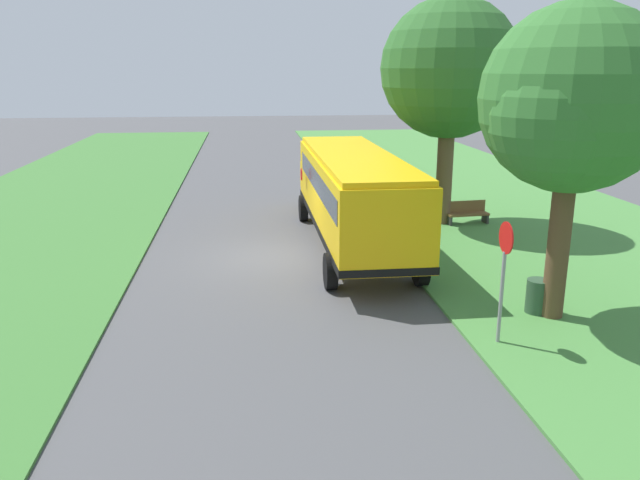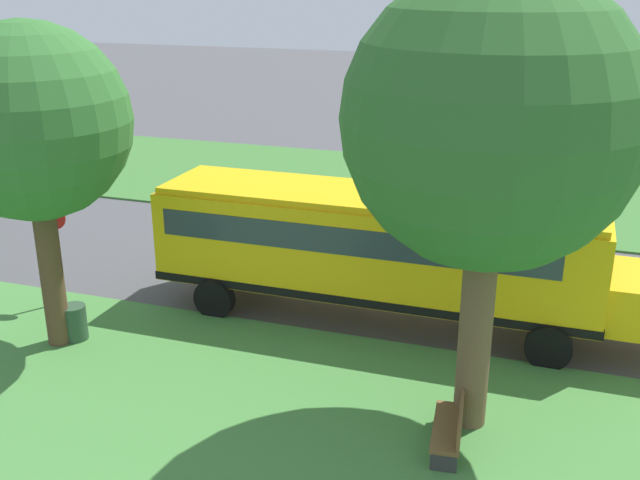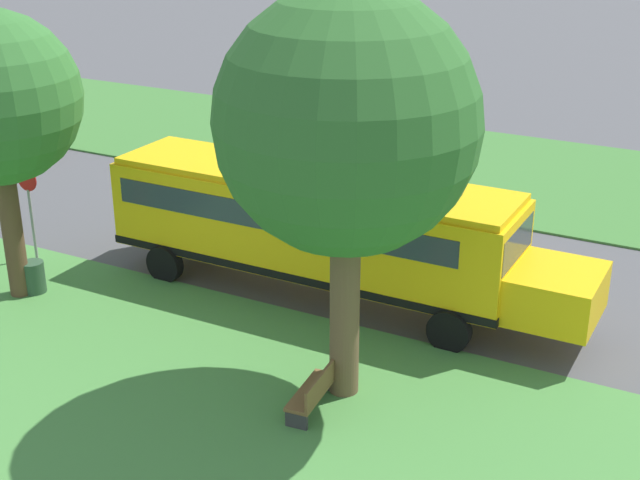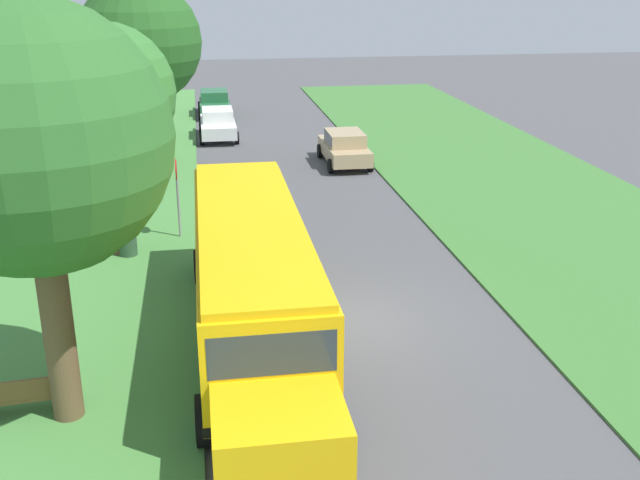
{
  "view_description": "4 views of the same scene",
  "coord_description": "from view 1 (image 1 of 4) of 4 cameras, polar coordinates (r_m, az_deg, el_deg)",
  "views": [
    {
      "loc": [
        0.68,
        18.93,
        5.79
      ],
      "look_at": [
        -1.28,
        2.5,
        1.2
      ],
      "focal_mm": 35.0,
      "sensor_mm": 36.0,
      "label": 1
    },
    {
      "loc": [
        -19.02,
        -4.68,
        8.04
      ],
      "look_at": [
        -0.48,
        1.58,
        1.0
      ],
      "focal_mm": 42.0,
      "sensor_mm": 36.0,
      "label": 2
    },
    {
      "loc": [
        -20.89,
        -10.45,
        9.98
      ],
      "look_at": [
        -1.73,
        -0.28,
        1.01
      ],
      "focal_mm": 50.0,
      "sensor_mm": 36.0,
      "label": 3
    },
    {
      "loc": [
        -3.74,
        -17.14,
        8.59
      ],
      "look_at": [
        -0.47,
        3.08,
        1.14
      ],
      "focal_mm": 42.0,
      "sensor_mm": 36.0,
      "label": 4
    }
  ],
  "objects": [
    {
      "name": "stop_sign",
      "position": [
        13.59,
        16.44,
        -2.52
      ],
      "size": [
        0.08,
        0.68,
        2.74
      ],
      "color": "gray",
      "rests_on": "ground"
    },
    {
      "name": "park_bench",
      "position": [
        24.26,
        13.27,
        2.41
      ],
      "size": [
        1.64,
        0.65,
        0.92
      ],
      "color": "brown",
      "rests_on": "ground"
    },
    {
      "name": "oak_tree_roadside_mid",
      "position": [
        14.77,
        21.89,
        11.41
      ],
      "size": [
        4.12,
        4.12,
        7.19
      ],
      "color": "brown",
      "rests_on": "ground"
    },
    {
      "name": "ground_plane",
      "position": [
        19.81,
        -4.53,
        -1.56
      ],
      "size": [
        120.0,
        120.0,
        0.0
      ],
      "primitive_type": "plane",
      "color": "#4C4C4F"
    },
    {
      "name": "grass_verge",
      "position": [
        22.48,
        21.84,
        -0.47
      ],
      "size": [
        12.0,
        80.0,
        0.08
      ],
      "primitive_type": "cube",
      "color": "#47843D",
      "rests_on": "ground"
    },
    {
      "name": "school_bus",
      "position": [
        20.43,
        2.96,
        4.56
      ],
      "size": [
        2.84,
        12.42,
        3.16
      ],
      "color": "yellow",
      "rests_on": "ground"
    },
    {
      "name": "trash_bin",
      "position": [
        15.94,
        19.27,
        -4.99
      ],
      "size": [
        0.56,
        0.56,
        0.9
      ],
      "primitive_type": "cylinder",
      "color": "#2D4C33",
      "rests_on": "ground"
    },
    {
      "name": "oak_tree_beside_bus",
      "position": [
        23.59,
        11.79,
        15.1
      ],
      "size": [
        4.99,
        4.99,
        8.26
      ],
      "color": "brown",
      "rests_on": "ground"
    }
  ]
}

